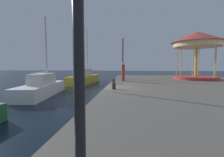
{
  "coord_description": "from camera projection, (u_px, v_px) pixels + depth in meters",
  "views": [
    {
      "loc": [
        1.59,
        -11.01,
        2.3
      ],
      "look_at": [
        0.1,
        3.21,
        1.12
      ],
      "focal_mm": 25.02,
      "sensor_mm": 36.0,
      "label": 1
    }
  ],
  "objects": [
    {
      "name": "person_far_corner",
      "position": [
        123.0,
        72.0,
        15.16
      ],
      "size": [
        0.34,
        0.34,
        1.81
      ],
      "color": "#B23833",
      "rests_on": "quay_dock"
    },
    {
      "name": "lamp_post_mid_promenade",
      "position": [
        123.0,
        51.0,
        17.5
      ],
      "size": [
        0.36,
        0.36,
        4.72
      ],
      "color": "black",
      "rests_on": "quay_dock"
    },
    {
      "name": "sailboat_white",
      "position": [
        42.0,
        87.0,
        12.04
      ],
      "size": [
        2.42,
        6.09,
        6.26
      ],
      "color": "white",
      "rests_on": "ground"
    },
    {
      "name": "bollard_south",
      "position": [
        114.0,
        81.0,
        13.02
      ],
      "size": [
        0.24,
        0.24,
        0.4
      ],
      "primitive_type": "cylinder",
      "color": "#2D2D33",
      "rests_on": "quay_dock"
    },
    {
      "name": "carousel",
      "position": [
        197.0,
        44.0,
        17.04
      ],
      "size": [
        5.41,
        5.41,
        5.2
      ],
      "color": "#B23333",
      "rests_on": "quay_dock"
    },
    {
      "name": "ground_plane",
      "position": [
        106.0,
        98.0,
        11.27
      ],
      "size": [
        120.0,
        120.0,
        0.0
      ],
      "primitive_type": "plane",
      "color": "black"
    },
    {
      "name": "quay_dock",
      "position": [
        207.0,
        94.0,
        10.52
      ],
      "size": [
        13.74,
        26.87,
        0.8
      ],
      "primitive_type": "cube",
      "color": "#5B564F",
      "rests_on": "ground"
    },
    {
      "name": "sailboat_yellow",
      "position": [
        84.0,
        78.0,
        20.0
      ],
      "size": [
        2.68,
        6.83,
        7.2
      ],
      "color": "gold",
      "rests_on": "ground"
    },
    {
      "name": "bollard_center",
      "position": [
        114.0,
        86.0,
        9.93
      ],
      "size": [
        0.24,
        0.24,
        0.4
      ],
      "primitive_type": "cylinder",
      "color": "#2D2D33",
      "rests_on": "quay_dock"
    }
  ]
}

